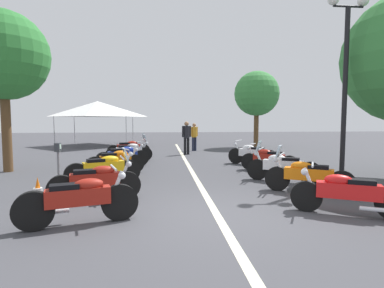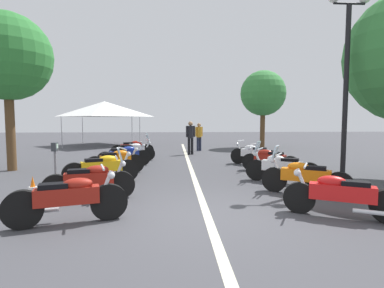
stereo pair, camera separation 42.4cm
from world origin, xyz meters
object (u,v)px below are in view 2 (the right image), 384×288
motorcycle_right_row_0 (340,194)px  motorcycle_left_row_2 (102,168)px  motorcycle_right_row_2 (281,167)px  street_lamp_twin_globe (347,56)px  motorcycle_right_row_3 (269,160)px  motorcycle_left_row_6 (133,147)px  motorcycle_right_row_4 (254,154)px  traffic_cone_0 (33,190)px  bystander_1 (199,135)px  motorcycle_left_row_1 (91,180)px  motorcycle_left_row_5 (133,151)px  motorcycle_left_row_0 (69,198)px  motorcycle_right_row_1 (304,176)px  roadside_tree_2 (263,94)px  event_tent (104,109)px  roadside_tree_1 (7,57)px  motorcycle_left_row_3 (116,161)px  parking_meter (55,158)px  bystander_0 (191,135)px  motorcycle_left_row_4 (125,155)px

motorcycle_right_row_0 → motorcycle_left_row_2: bearing=-5.5°
motorcycle_right_row_2 → street_lamp_twin_globe: (-0.29, -1.73, 3.19)m
motorcycle_right_row_3 → street_lamp_twin_globe: bearing=162.1°
motorcycle_right_row_2 → motorcycle_left_row_6: bearing=-22.2°
motorcycle_right_row_4 → traffic_cone_0: (-5.31, 6.44, -0.17)m
bystander_1 → motorcycle_left_row_1: bearing=-49.2°
motorcycle_left_row_1 → motorcycle_left_row_5: size_ratio=0.99×
motorcycle_left_row_0 → motorcycle_right_row_0: 5.05m
motorcycle_right_row_4 → traffic_cone_0: size_ratio=2.86×
motorcycle_right_row_1 → street_lamp_twin_globe: street_lamp_twin_globe is taller
motorcycle_left_row_6 → motorcycle_right_row_0: size_ratio=1.08×
motorcycle_right_row_0 → motorcycle_left_row_1: bearing=10.5°
motorcycle_left_row_0 → traffic_cone_0: bearing=114.5°
motorcycle_left_row_0 → roadside_tree_2: (14.67, -7.84, 3.14)m
motorcycle_right_row_0 → street_lamp_twin_globe: 4.71m
motorcycle_right_row_4 → event_tent: size_ratio=0.35×
motorcycle_left_row_0 → roadside_tree_1: 8.14m
motorcycle_right_row_3 → roadside_tree_1: roadside_tree_1 is taller
motorcycle_left_row_3 → roadside_tree_1: roadside_tree_1 is taller
motorcycle_right_row_3 → parking_meter: parking_meter is taller
motorcycle_left_row_5 → parking_meter: 6.02m
motorcycle_left_row_0 → motorcycle_right_row_1: motorcycle_right_row_1 is taller
bystander_0 → motorcycle_left_row_1: bearing=142.9°
motorcycle_left_row_4 → roadside_tree_1: roadside_tree_1 is taller
event_tent → bystander_1: bearing=-123.7°
motorcycle_left_row_4 → motorcycle_right_row_1: motorcycle_right_row_1 is taller
motorcycle_left_row_6 → bystander_1: (2.58, -3.57, 0.52)m
motorcycle_left_row_1 → motorcycle_right_row_2: 5.38m
street_lamp_twin_globe → parking_meter: 8.44m
motorcycle_right_row_4 → bystander_1: bystander_1 is taller
traffic_cone_0 → motorcycle_right_row_1: bearing=-86.5°
motorcycle_left_row_2 → motorcycle_left_row_3: motorcycle_left_row_2 is taller
roadside_tree_1 → motorcycle_right_row_0: bearing=-123.1°
motorcycle_right_row_1 → bystander_1: bystander_1 is taller
motorcycle_right_row_3 → parking_meter: size_ratio=1.36×
motorcycle_right_row_1 → bystander_0: 9.26m
motorcycle_left_row_0 → motorcycle_left_row_4: bearing=73.6°
motorcycle_right_row_1 → parking_meter: parking_meter is taller
motorcycle_left_row_4 → motorcycle_right_row_2: motorcycle_right_row_2 is taller
motorcycle_left_row_5 → motorcycle_right_row_0: 9.72m
motorcycle_left_row_0 → motorcycle_right_row_2: (3.32, -5.06, 0.00)m
traffic_cone_0 → roadside_tree_2: 16.41m
motorcycle_left_row_0 → motorcycle_right_row_4: bearing=35.5°
parking_meter → roadside_tree_2: (12.20, -9.00, 2.72)m
traffic_cone_0 → event_tent: event_tent is taller
motorcycle_left_row_3 → bystander_0: bystander_0 is taller
motorcycle_right_row_3 → parking_meter: 6.98m
bystander_0 → traffic_cone_0: bearing=136.5°
motorcycle_left_row_4 → motorcycle_right_row_4: (0.05, -5.24, 0.01)m
street_lamp_twin_globe → traffic_cone_0: 8.89m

